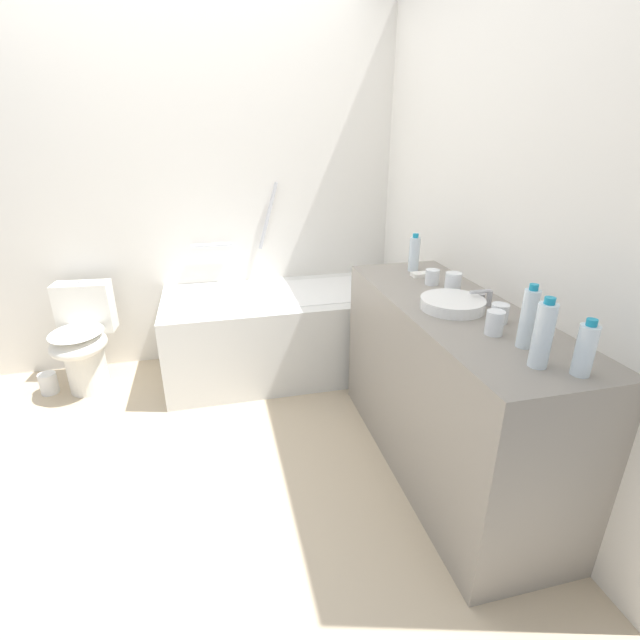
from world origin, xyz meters
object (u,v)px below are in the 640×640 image
at_px(water_bottle_1, 543,335).
at_px(sink_faucet, 487,299).
at_px(bathtub, 284,330).
at_px(water_bottle_3, 585,349).
at_px(water_bottle_0, 528,318).
at_px(sink_basin, 452,304).
at_px(toilet_paper_roll, 49,383).
at_px(soap_dish, 420,275).
at_px(toilet, 83,340).
at_px(drinking_glass_2, 453,283).
at_px(drinking_glass_3, 432,277).
at_px(drinking_glass_0, 500,313).
at_px(water_bottle_2, 414,254).
at_px(drinking_glass_1, 495,323).

bearing_deg(water_bottle_1, sink_faucet, 74.08).
relative_size(bathtub, water_bottle_3, 8.30).
bearing_deg(water_bottle_0, sink_basin, 98.63).
height_order(water_bottle_3, toilet_paper_roll, water_bottle_3).
bearing_deg(soap_dish, water_bottle_3, -88.27).
distance_m(bathtub, toilet, 1.32).
distance_m(drinking_glass_2, drinking_glass_3, 0.16).
distance_m(sink_basin, drinking_glass_2, 0.22).
distance_m(water_bottle_0, soap_dish, 0.91).
bearing_deg(sink_basin, bathtub, 115.10).
xyz_separation_m(bathtub, soap_dish, (0.65, -0.73, 0.57)).
xyz_separation_m(water_bottle_0, soap_dish, (0.01, 0.90, -0.10)).
bearing_deg(drinking_glass_0, drinking_glass_3, 93.89).
relative_size(sink_faucet, drinking_glass_3, 1.96).
xyz_separation_m(sink_basin, sink_faucet, (0.17, 0.00, 0.01)).
relative_size(sink_faucet, drinking_glass_0, 1.93).
xyz_separation_m(toilet, water_bottle_2, (1.97, -0.69, 0.63)).
height_order(sink_basin, water_bottle_1, water_bottle_1).
height_order(water_bottle_3, drinking_glass_2, water_bottle_3).
bearing_deg(soap_dish, drinking_glass_0, -86.98).
height_order(toilet, sink_faucet, sink_faucet).
xyz_separation_m(sink_faucet, drinking_glass_2, (-0.07, 0.19, 0.02)).
height_order(water_bottle_2, toilet_paper_roll, water_bottle_2).
height_order(soap_dish, toilet_paper_roll, soap_dish).
relative_size(sink_basin, drinking_glass_2, 2.77).
height_order(sink_faucet, water_bottle_0, water_bottle_0).
xyz_separation_m(toilet, drinking_glass_3, (1.96, -0.94, 0.57)).
bearing_deg(water_bottle_0, toilet, 138.89).
distance_m(water_bottle_3, toilet_paper_roll, 3.07).
height_order(water_bottle_0, toilet_paper_roll, water_bottle_0).
relative_size(water_bottle_2, water_bottle_3, 1.09).
height_order(drinking_glass_1, soap_dish, drinking_glass_1).
distance_m(water_bottle_3, drinking_glass_2, 0.83).
height_order(water_bottle_0, soap_dish, water_bottle_0).
distance_m(sink_faucet, soap_dish, 0.50).
bearing_deg(water_bottle_1, sink_basin, 91.28).
relative_size(bathtub, water_bottle_2, 7.61).
bearing_deg(drinking_glass_0, soap_dish, 93.02).
height_order(water_bottle_2, drinking_glass_1, water_bottle_2).
distance_m(water_bottle_2, drinking_glass_2, 0.41).
bearing_deg(drinking_glass_2, drinking_glass_1, -100.03).
bearing_deg(water_bottle_1, water_bottle_2, 86.43).
relative_size(sink_faucet, drinking_glass_2, 1.49).
height_order(toilet, drinking_glass_0, drinking_glass_0).
bearing_deg(water_bottle_1, water_bottle_0, 70.60).
xyz_separation_m(sink_basin, drinking_glass_0, (0.11, -0.19, 0.01)).
distance_m(toilet, sink_faucet, 2.49).
xyz_separation_m(toilet, drinking_glass_2, (1.99, -1.09, 0.58)).
distance_m(sink_faucet, water_bottle_0, 0.43).
distance_m(water_bottle_2, drinking_glass_1, 0.89).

